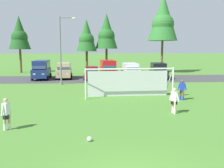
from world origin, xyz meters
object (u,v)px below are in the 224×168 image
at_px(player_defender_far, 174,101).
at_px(parked_car_slot_left, 64,70).
at_px(parked_car_slot_far_left, 42,69).
at_px(parked_car_slot_center, 108,69).
at_px(player_winger_right, 182,90).
at_px(player_midfield_center, 6,114).
at_px(street_lamp, 62,50).
at_px(soccer_goal, 128,82).
at_px(soccer_ball, 89,139).
at_px(parked_car_slot_center_left, 92,73).
at_px(parked_car_slot_right, 158,71).
at_px(parked_car_slot_center_right, 130,71).

distance_m(player_defender_far, parked_car_slot_left, 21.51).
relative_size(parked_car_slot_far_left, parked_car_slot_center, 1.00).
bearing_deg(player_winger_right, parked_car_slot_center, 109.43).
relative_size(player_midfield_center, street_lamp, 0.22).
xyz_separation_m(parked_car_slot_far_left, parked_car_slot_left, (2.94, 0.51, -0.23)).
relative_size(player_defender_far, parked_car_slot_far_left, 0.33).
relative_size(player_winger_right, street_lamp, 0.22).
bearing_deg(soccer_goal, street_lamp, 130.76).
height_order(soccer_ball, parked_car_slot_center_left, parked_car_slot_center_left).
relative_size(soccer_ball, player_midfield_center, 0.13).
height_order(parked_car_slot_far_left, parked_car_slot_left, parked_car_slot_far_left).
bearing_deg(soccer_ball, parked_car_slot_right, 68.99).
xyz_separation_m(player_midfield_center, parked_car_slot_far_left, (-2.88, 21.53, 0.52)).
bearing_deg(parked_car_slot_center, soccer_goal, -84.97).
distance_m(soccer_ball, parked_car_slot_center, 23.64).
relative_size(parked_car_slot_center, parked_car_slot_right, 1.04).
xyz_separation_m(soccer_goal, parked_car_slot_center, (-1.16, 13.22, 0.05)).
bearing_deg(parked_car_slot_right, street_lamp, -158.29).
bearing_deg(player_winger_right, soccer_ball, -129.76).
bearing_deg(player_midfield_center, parked_car_slot_center_right, 66.30).
xyz_separation_m(parked_car_slot_far_left, parked_car_slot_right, (15.90, -0.46, -0.23)).
height_order(soccer_goal, player_winger_right, soccer_goal).
distance_m(player_winger_right, parked_car_slot_center, 15.84).
height_order(player_midfield_center, player_winger_right, same).
bearing_deg(player_defender_far, soccer_goal, 110.70).
xyz_separation_m(parked_car_slot_center, parked_car_slot_center_right, (3.01, -0.91, -0.23)).
xyz_separation_m(parked_car_slot_center_left, street_lamp, (-3.20, -4.94, 3.07)).
xyz_separation_m(soccer_ball, player_defender_far, (5.24, 4.54, 0.71)).
relative_size(soccer_ball, parked_car_slot_center_left, 0.05).
height_order(player_midfield_center, parked_car_slot_right, parked_car_slot_right).
xyz_separation_m(parked_car_slot_center, parked_car_slot_right, (6.91, -0.61, -0.23)).
bearing_deg(parked_car_slot_right, player_winger_right, -96.55).
relative_size(soccer_ball, street_lamp, 0.03).
bearing_deg(parked_car_slot_center, parked_car_slot_right, -5.08).
xyz_separation_m(player_midfield_center, parked_car_slot_right, (13.02, 21.07, 0.29)).
bearing_deg(soccer_goal, parked_car_slot_center_left, 105.15).
relative_size(player_defender_far, player_winger_right, 1.00).
relative_size(player_midfield_center, player_winger_right, 1.00).
relative_size(player_winger_right, parked_car_slot_center_right, 0.35).
bearing_deg(street_lamp, player_defender_far, -56.81).
bearing_deg(soccer_ball, parked_car_slot_center_right, 77.76).
distance_m(parked_car_slot_center_left, parked_car_slot_right, 9.17).
distance_m(soccer_goal, parked_car_slot_right, 13.85).
xyz_separation_m(soccer_ball, parked_car_slot_center_left, (-0.36, 22.93, 0.77)).
bearing_deg(parked_car_slot_center, parked_car_slot_far_left, -179.01).
bearing_deg(parked_car_slot_far_left, player_defender_far, -56.78).
height_order(player_winger_right, parked_car_slot_far_left, parked_car_slot_far_left).
height_order(parked_car_slot_left, parked_car_slot_center_left, parked_car_slot_left).
relative_size(player_winger_right, parked_car_slot_left, 0.35).
xyz_separation_m(player_defender_far, street_lamp, (-8.80, 13.46, 3.12)).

